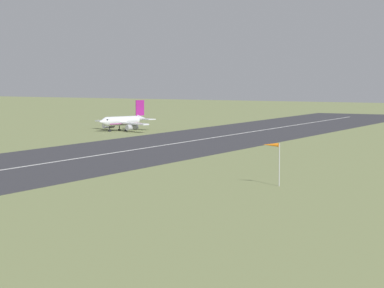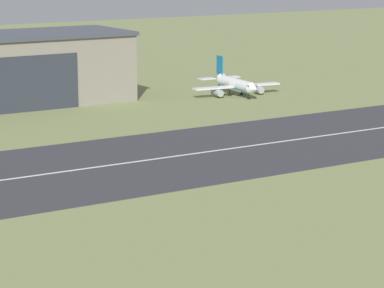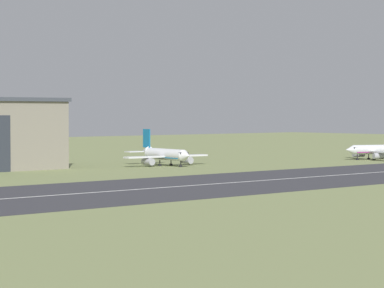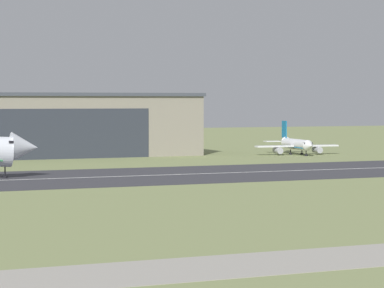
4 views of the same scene
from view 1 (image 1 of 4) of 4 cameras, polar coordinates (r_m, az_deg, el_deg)
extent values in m
plane|color=#7A8451|center=(126.15, 8.03, -3.39)|extent=(700.29, 700.29, 0.00)
cylinder|color=silver|center=(260.83, -4.44, 1.46)|extent=(10.96, 6.65, 2.64)
cone|color=silver|center=(257.10, -5.63, 1.40)|extent=(3.22, 3.36, 2.64)
cone|color=silver|center=(264.88, -3.20, 1.62)|extent=(3.85, 3.43, 2.38)
cube|color=black|center=(257.81, -5.39, 1.53)|extent=(1.89, 2.50, 0.44)
cube|color=#991E7A|center=(260.88, -4.43, 1.30)|extent=(9.92, 6.10, 0.20)
cube|color=silver|center=(266.22, -5.30, 1.42)|extent=(6.03, 10.65, 0.40)
cylinder|color=#A8A8B2|center=(265.35, -5.27, 1.17)|extent=(3.80, 2.85, 1.64)
cube|color=silver|center=(255.31, -3.61, 1.29)|extent=(6.03, 10.65, 0.40)
cylinder|color=#A8A8B2|center=(255.84, -3.79, 1.05)|extent=(3.80, 2.85, 1.64)
cube|color=#991E7A|center=(264.45, -3.29, 2.28)|extent=(2.76, 1.38, 4.49)
cube|color=silver|center=(267.54, -3.64, 1.63)|extent=(3.89, 4.70, 0.24)
cube|color=silver|center=(262.16, -2.78, 1.57)|extent=(3.89, 4.70, 0.24)
cylinder|color=black|center=(258.57, -5.19, 0.95)|extent=(0.24, 0.24, 1.58)
cylinder|color=black|center=(258.61, -5.19, 0.83)|extent=(0.84, 0.84, 0.44)
cylinder|color=black|center=(262.42, -4.58, 1.01)|extent=(0.24, 0.24, 1.58)
cylinder|color=black|center=(262.46, -4.58, 0.89)|extent=(0.84, 0.84, 0.44)
cylinder|color=black|center=(259.83, -4.18, 0.98)|extent=(0.24, 0.24, 1.58)
cylinder|color=black|center=(259.87, -4.18, 0.85)|extent=(0.84, 0.84, 0.44)
cylinder|color=#B7B7BC|center=(138.06, 5.50, -1.31)|extent=(0.14, 0.14, 6.53)
cone|color=orange|center=(138.00, 4.96, -0.05)|extent=(1.10, 2.46, 0.60)
camera|label=2|loc=(48.49, 76.42, 23.68)|focal=85.00mm
camera|label=3|loc=(26.37, 82.80, -8.80)|focal=85.00mm
camera|label=4|loc=(76.65, 86.15, -1.93)|focal=85.00mm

